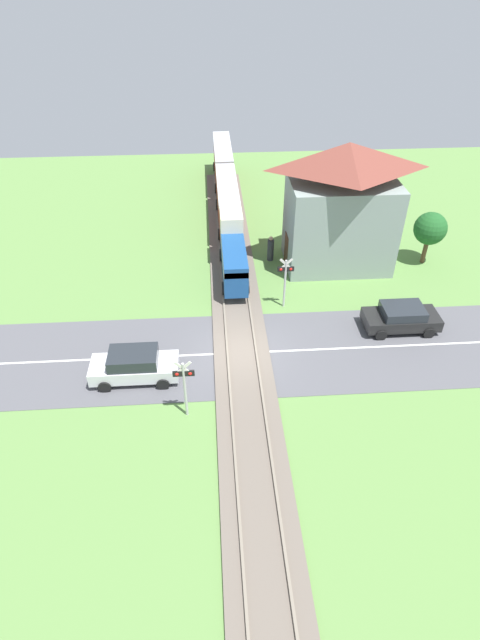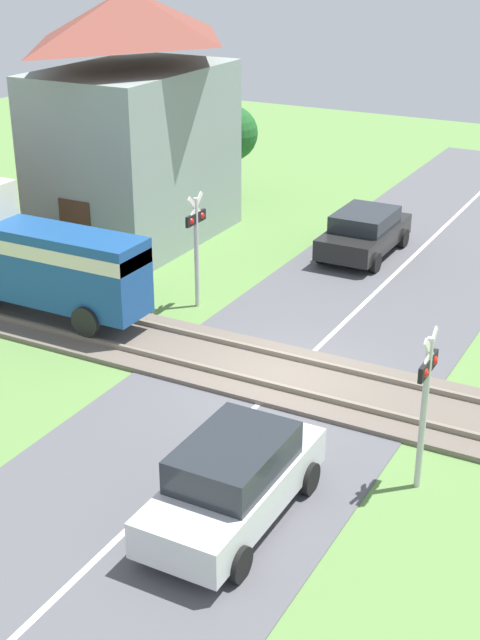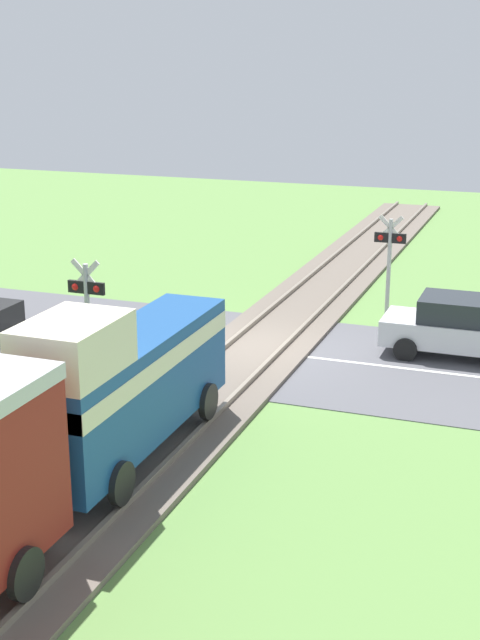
{
  "view_description": "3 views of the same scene",
  "coord_description": "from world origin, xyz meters",
  "views": [
    {
      "loc": [
        -1.37,
        -18.93,
        16.5
      ],
      "look_at": [
        0.0,
        1.19,
        1.2
      ],
      "focal_mm": 28.0,
      "sensor_mm": 36.0,
      "label": 1
    },
    {
      "loc": [
        -16.2,
        -7.51,
        9.4
      ],
      "look_at": [
        0.0,
        1.19,
        1.2
      ],
      "focal_mm": 50.0,
      "sensor_mm": 36.0,
      "label": 2
    },
    {
      "loc": [
        -7.18,
        20.8,
        7.52
      ],
      "look_at": [
        0.0,
        1.19,
        1.2
      ],
      "focal_mm": 50.0,
      "sensor_mm": 36.0,
      "label": 3
    }
  ],
  "objects": [
    {
      "name": "ground_plane",
      "position": [
        0.0,
        0.0,
        0.0
      ],
      "size": [
        60.0,
        60.0,
        0.0
      ],
      "primitive_type": "plane",
      "color": "#5B8442"
    },
    {
      "name": "road_surface",
      "position": [
        0.0,
        0.0,
        0.01
      ],
      "size": [
        48.0,
        6.4,
        0.02
      ],
      "color": "#515156",
      "rests_on": "ground_plane"
    },
    {
      "name": "track_bed",
      "position": [
        0.0,
        0.0,
        0.07
      ],
      "size": [
        2.8,
        48.0,
        0.24
      ],
      "color": "#665B51",
      "rests_on": "ground_plane"
    },
    {
      "name": "train",
      "position": [
        0.0,
        15.13,
        1.89
      ],
      "size": [
        1.58,
        22.02,
        3.18
      ],
      "color": "navy",
      "rests_on": "track_bed"
    },
    {
      "name": "car_near_crossing",
      "position": [
        -5.11,
        -1.44,
        0.81
      ],
      "size": [
        4.08,
        1.81,
        1.56
      ],
      "color": "silver",
      "rests_on": "ground_plane"
    },
    {
      "name": "car_far_side",
      "position": [
        8.54,
        1.44,
        0.75
      ],
      "size": [
        3.91,
        1.9,
        1.41
      ],
      "color": "black",
      "rests_on": "ground_plane"
    },
    {
      "name": "crossing_signal_west_approach",
      "position": [
        -2.66,
        -3.91,
        1.99
      ],
      "size": [
        0.9,
        0.18,
        3.11
      ],
      "color": "#B7B7B7",
      "rests_on": "ground_plane"
    },
    {
      "name": "crossing_signal_east_approach",
      "position": [
        2.66,
        3.91,
        1.99
      ],
      "size": [
        0.9,
        0.18,
        3.11
      ],
      "color": "#B7B7B7",
      "rests_on": "ground_plane"
    },
    {
      "name": "station_building",
      "position": [
        6.61,
        8.47,
        3.75
      ],
      "size": [
        6.87,
        4.5,
        7.69
      ],
      "color": "gray",
      "rests_on": "ground_plane"
    },
    {
      "name": "pedestrian_by_station",
      "position": [
        2.51,
        9.14,
        0.76
      ],
      "size": [
        0.42,
        0.42,
        1.68
      ],
      "color": "#333338",
      "rests_on": "ground_plane"
    },
    {
      "name": "tree_by_station",
      "position": [
        12.29,
        8.18,
        2.36
      ],
      "size": [
        2.02,
        2.02,
        3.4
      ],
      "color": "brown",
      "rests_on": "ground_plane"
    }
  ]
}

